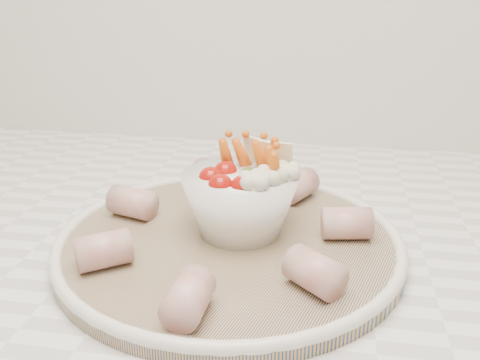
# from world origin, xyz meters

# --- Properties ---
(serving_platter) EXTENTS (0.43, 0.43, 0.02)m
(serving_platter) POSITION_xyz_m (-0.03, 1.38, 0.93)
(serving_platter) COLOR navy
(serving_platter) RESTS_ON kitchen_counter
(veggie_bowl) EXTENTS (0.12, 0.12, 0.10)m
(veggie_bowl) POSITION_xyz_m (-0.02, 1.40, 0.97)
(veggie_bowl) COLOR white
(veggie_bowl) RESTS_ON serving_platter
(cured_meat_rolls) EXTENTS (0.29, 0.31, 0.03)m
(cured_meat_rolls) POSITION_xyz_m (-0.03, 1.38, 0.95)
(cured_meat_rolls) COLOR #AE514F
(cured_meat_rolls) RESTS_ON serving_platter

